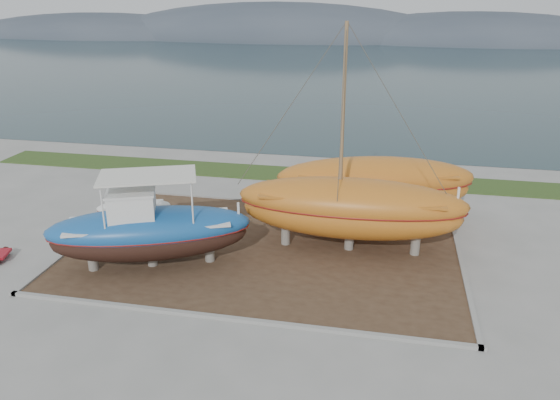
% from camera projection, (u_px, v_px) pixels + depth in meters
% --- Properties ---
extents(ground, '(140.00, 140.00, 0.00)m').
position_uv_depth(ground, '(243.00, 292.00, 22.54)').
color(ground, gray).
rests_on(ground, ground).
extents(dirt_patch, '(18.00, 12.00, 0.06)m').
position_uv_depth(dirt_patch, '(265.00, 249.00, 26.19)').
color(dirt_patch, '#422D1E').
rests_on(dirt_patch, ground).
extents(curb_frame, '(18.60, 12.60, 0.15)m').
position_uv_depth(curb_frame, '(265.00, 248.00, 26.17)').
color(curb_frame, gray).
rests_on(curb_frame, ground).
extents(grass_strip, '(44.00, 3.00, 0.08)m').
position_uv_depth(grass_strip, '(303.00, 175.00, 36.70)').
color(grass_strip, '#284219').
rests_on(grass_strip, ground).
extents(sea, '(260.00, 100.00, 0.04)m').
position_uv_depth(sea, '(358.00, 69.00, 86.55)').
color(sea, '#1C3338').
rests_on(sea, ground).
extents(mountain_ridge, '(200.00, 36.00, 20.00)m').
position_uv_depth(mountain_ridge, '(373.00, 40.00, 136.85)').
color(mountain_ridge, '#333D49').
rests_on(mountain_ridge, ground).
extents(blue_caique, '(9.31, 5.79, 4.28)m').
position_uv_depth(blue_caique, '(149.00, 221.00, 23.88)').
color(blue_caique, '#19549B').
rests_on(blue_caique, dirt_patch).
extents(white_dinghy, '(4.13, 2.68, 1.16)m').
position_uv_depth(white_dinghy, '(134.00, 211.00, 29.06)').
color(white_dinghy, white).
rests_on(white_dinghy, dirt_patch).
extents(orange_sailboat, '(10.73, 3.33, 10.42)m').
position_uv_depth(orange_sailboat, '(354.00, 144.00, 24.32)').
color(orange_sailboat, '#B7651C').
rests_on(orange_sailboat, dirt_patch).
extents(orange_bare_hull, '(10.76, 5.06, 3.39)m').
position_uv_depth(orange_bare_hull, '(374.00, 190.00, 28.86)').
color(orange_bare_hull, '#B7651C').
rests_on(orange_bare_hull, dirt_patch).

